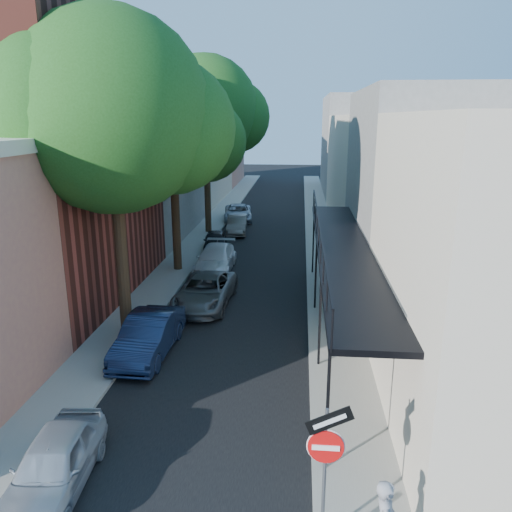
% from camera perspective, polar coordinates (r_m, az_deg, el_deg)
% --- Properties ---
extents(road_surface, '(6.00, 64.00, 0.01)m').
position_cam_1_polar(road_surface, '(37.76, 1.08, 3.56)').
color(road_surface, black).
rests_on(road_surface, ground).
extents(sidewalk_left, '(2.00, 64.00, 0.12)m').
position_cam_1_polar(sidewalk_left, '(38.23, -4.92, 3.74)').
color(sidewalk_left, gray).
rests_on(sidewalk_left, ground).
extents(sidewalk_right, '(2.00, 64.00, 0.12)m').
position_cam_1_polar(sidewalk_right, '(37.69, 7.17, 3.50)').
color(sidewalk_right, gray).
rests_on(sidewalk_right, ground).
extents(buildings_left, '(10.10, 59.10, 12.00)m').
position_cam_1_polar(buildings_left, '(37.65, -13.54, 10.70)').
color(buildings_left, '#B2685B').
rests_on(buildings_left, ground).
extents(buildings_right, '(9.80, 55.00, 10.00)m').
position_cam_1_polar(buildings_right, '(37.05, 15.27, 9.71)').
color(buildings_right, beige).
rests_on(buildings_right, ground).
extents(sign_post, '(0.89, 0.17, 2.99)m').
position_cam_1_polar(sign_post, '(9.77, 8.00, -21.29)').
color(sign_post, '#595B60').
rests_on(sign_post, ground).
extents(oak_near, '(7.48, 6.80, 11.42)m').
position_cam_1_polar(oak_near, '(18.11, -14.59, 15.12)').
color(oak_near, '#302013').
rests_on(oak_near, ground).
extents(oak_mid, '(6.60, 6.00, 10.20)m').
position_cam_1_polar(oak_mid, '(25.79, -8.59, 13.60)').
color(oak_mid, '#302013').
rests_on(oak_mid, ground).
extents(oak_far, '(7.70, 7.00, 11.90)m').
position_cam_1_polar(oak_far, '(34.62, -4.96, 16.17)').
color(oak_far, '#302013').
rests_on(oak_far, ground).
extents(parked_car_a, '(1.74, 3.74, 1.24)m').
position_cam_1_polar(parked_car_a, '(12.50, -22.09, -21.20)').
color(parked_car_a, '#979FA8').
rests_on(parked_car_a, ground).
extents(parked_car_b, '(1.62, 4.28, 1.39)m').
position_cam_1_polar(parked_car_b, '(17.58, -12.18, -8.89)').
color(parked_car_b, '#131E3B').
rests_on(parked_car_b, ground).
extents(parked_car_c, '(2.38, 4.79, 1.30)m').
position_cam_1_polar(parked_car_c, '(21.63, -5.82, -4.01)').
color(parked_car_c, '#54575B').
rests_on(parked_car_c, ground).
extents(parked_car_d, '(1.92, 4.62, 1.33)m').
position_cam_1_polar(parked_car_d, '(26.32, -4.65, -0.36)').
color(parked_car_d, silver).
rests_on(parked_car_d, ground).
extents(parked_car_e, '(1.83, 3.58, 1.17)m').
position_cam_1_polar(parked_car_e, '(30.57, -4.68, 1.74)').
color(parked_car_e, black).
rests_on(parked_car_e, ground).
extents(parked_car_f, '(1.56, 3.80, 1.22)m').
position_cam_1_polar(parked_car_f, '(34.90, -2.18, 3.57)').
color(parked_car_f, '#645B54').
rests_on(parked_car_f, ground).
extents(parked_car_g, '(2.65, 4.78, 1.26)m').
position_cam_1_polar(parked_car_g, '(39.26, -2.07, 4.95)').
color(parked_car_g, '#A0A6B4').
rests_on(parked_car_g, ground).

